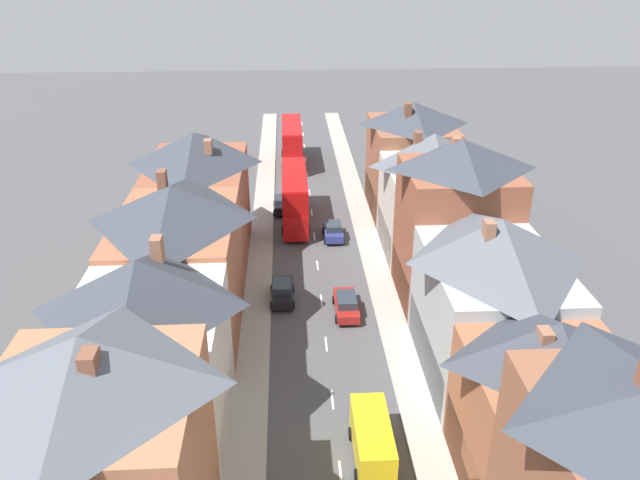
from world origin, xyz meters
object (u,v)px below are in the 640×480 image
double_decker_bus_lead (295,197)px  car_parked_right_a (333,231)px  car_near_blue (282,204)px  car_near_silver (346,304)px  double_decker_bus_mid_street (292,143)px  delivery_van (372,439)px  car_parked_left_a (282,291)px

double_decker_bus_lead → car_parked_right_a: bearing=-48.4°
car_near_blue → car_near_silver: 21.02m
double_decker_bus_mid_street → delivery_van: double_decker_bus_mid_street is taller
car_near_blue → car_parked_left_a: 18.30m
double_decker_bus_lead → car_near_silver: 17.96m
double_decker_bus_mid_street → double_decker_bus_lead: bearing=-90.0°
car_parked_left_a → car_parked_right_a: 12.29m
car_parked_right_a → double_decker_bus_mid_street: bearing=99.1°
car_near_blue → delivery_van: 35.80m
double_decker_bus_mid_street → car_near_blue: 15.80m
car_parked_left_a → car_parked_right_a: bearing=66.5°
car_parked_right_a → delivery_van: delivery_van is taller
car_parked_right_a → double_decker_bus_lead: bearing=131.6°
car_near_silver → delivery_van: size_ratio=0.86×
delivery_van → car_parked_left_a: bearing=105.9°
car_near_blue → car_parked_right_a: (4.90, -7.02, -0.01)m
car_near_silver → car_parked_left_a: car_parked_left_a is taller
double_decker_bus_mid_street → car_parked_left_a: double_decker_bus_mid_street is taller
double_decker_bus_mid_street → car_near_blue: (-1.29, -15.62, -1.97)m
double_decker_bus_mid_street → car_near_silver: bearing=-84.3°
car_near_silver → car_parked_left_a: (-4.90, 2.14, 0.06)m
car_near_silver → car_parked_right_a: car_parked_right_a is taller
car_near_silver → car_parked_left_a: 5.35m
delivery_van → car_near_silver: bearing=90.0°
double_decker_bus_mid_street → car_near_blue: double_decker_bus_mid_street is taller
car_parked_left_a → double_decker_bus_lead: bearing=85.2°
car_parked_left_a → car_parked_right_a: (4.90, 11.27, -0.02)m
double_decker_bus_lead → double_decker_bus_mid_street: bearing=90.0°
double_decker_bus_lead → delivery_van: double_decker_bus_lead is taller
double_decker_bus_mid_street → car_parked_right_a: double_decker_bus_mid_street is taller
car_parked_right_a → car_parked_left_a: bearing=-113.5°
car_parked_right_a → car_near_blue: bearing=124.9°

